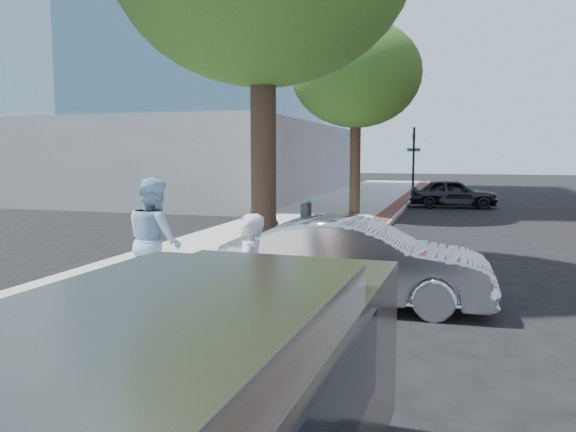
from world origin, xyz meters
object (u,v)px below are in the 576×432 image
at_px(person_gray, 249,279).
at_px(sedan_silver, 357,262).
at_px(parking_meter, 306,222).
at_px(person_green, 263,223).
at_px(bg_car, 453,193).
at_px(person_officer, 155,241).

height_order(person_gray, sedan_silver, person_gray).
relative_size(person_gray, sedan_silver, 0.37).
distance_m(person_gray, sedan_silver, 2.77).
height_order(parking_meter, person_green, person_green).
bearing_deg(sedan_silver, person_gray, 160.09).
height_order(parking_meter, bg_car, parking_meter).
bearing_deg(person_officer, person_gray, -172.30).
distance_m(parking_meter, bg_car, 16.63).
height_order(person_green, bg_car, person_green).
xyz_separation_m(person_gray, sedan_silver, (0.84, 2.63, -0.24)).
height_order(person_green, sedan_silver, person_green).
xyz_separation_m(parking_meter, person_officer, (-1.79, -2.13, -0.10)).
bearing_deg(parking_meter, bg_car, 81.78).
distance_m(person_green, sedan_silver, 3.64).
bearing_deg(person_green, person_officer, 110.41).
bearing_deg(bg_car, person_gray, 167.61).
relative_size(parking_meter, person_green, 0.96).
xyz_separation_m(person_green, bg_car, (3.83, 14.64, -0.27)).
height_order(parking_meter, person_gray, person_gray).
bearing_deg(person_officer, sedan_silver, -114.48).
bearing_deg(parking_meter, person_gray, -86.30).
bearing_deg(person_gray, sedan_silver, 154.62).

